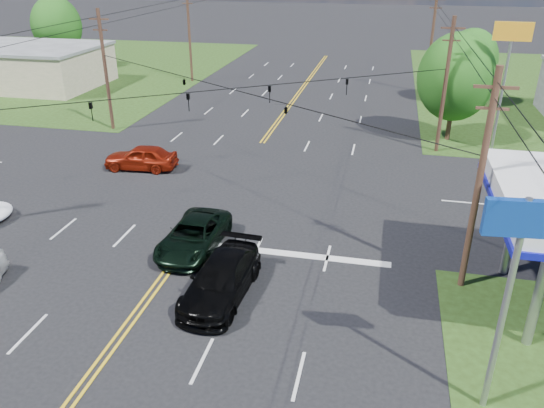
% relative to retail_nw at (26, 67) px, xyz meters
% --- Properties ---
extents(ground, '(280.00, 280.00, 0.00)m').
position_rel_retail_nw_xyz_m(ground, '(30.00, -22.00, -2.00)').
color(ground, black).
rests_on(ground, ground).
extents(grass_nw, '(46.00, 48.00, 0.03)m').
position_rel_retail_nw_xyz_m(grass_nw, '(-5.00, 10.00, -2.00)').
color(grass_nw, '#253812').
rests_on(grass_nw, ground).
extents(stop_bar, '(10.00, 0.50, 0.02)m').
position_rel_retail_nw_xyz_m(stop_bar, '(35.00, -30.00, -2.00)').
color(stop_bar, silver).
rests_on(stop_bar, ground).
extents(retail_nw, '(16.00, 11.00, 4.00)m').
position_rel_retail_nw_xyz_m(retail_nw, '(0.00, 0.00, 0.00)').
color(retail_nw, tan).
rests_on(retail_nw, ground).
extents(pole_se, '(1.60, 0.28, 9.50)m').
position_rel_retail_nw_xyz_m(pole_se, '(43.00, -31.00, 2.92)').
color(pole_se, '#3F271A').
rests_on(pole_se, ground).
extents(pole_nw, '(1.60, 0.28, 9.50)m').
position_rel_retail_nw_xyz_m(pole_nw, '(17.00, -13.00, 2.92)').
color(pole_nw, '#3F271A').
rests_on(pole_nw, ground).
extents(pole_ne, '(1.60, 0.28, 9.50)m').
position_rel_retail_nw_xyz_m(pole_ne, '(43.00, -13.00, 2.92)').
color(pole_ne, '#3F271A').
rests_on(pole_ne, ground).
extents(pole_left_far, '(1.60, 0.28, 10.00)m').
position_rel_retail_nw_xyz_m(pole_left_far, '(17.00, 6.00, 3.17)').
color(pole_left_far, '#3F271A').
rests_on(pole_left_far, ground).
extents(pole_right_far, '(1.60, 0.28, 10.00)m').
position_rel_retail_nw_xyz_m(pole_right_far, '(43.00, 6.00, 3.17)').
color(pole_right_far, '#3F271A').
rests_on(pole_right_far, ground).
extents(span_wire_signals, '(26.00, 18.00, 1.13)m').
position_rel_retail_nw_xyz_m(span_wire_signals, '(30.00, -22.00, 4.00)').
color(span_wire_signals, black).
rests_on(span_wire_signals, ground).
extents(power_lines, '(26.04, 100.00, 0.64)m').
position_rel_retail_nw_xyz_m(power_lines, '(30.00, -24.00, 6.60)').
color(power_lines, black).
rests_on(power_lines, ground).
extents(tree_right_a, '(5.70, 5.70, 8.18)m').
position_rel_retail_nw_xyz_m(tree_right_a, '(44.00, -10.00, 2.87)').
color(tree_right_a, '#3F271A').
rests_on(tree_right_a, ground).
extents(tree_right_b, '(4.94, 4.94, 7.09)m').
position_rel_retail_nw_xyz_m(tree_right_b, '(46.50, 2.00, 2.22)').
color(tree_right_b, '#3F271A').
rests_on(tree_right_b, ground).
extents(tree_far_l, '(6.08, 6.08, 8.72)m').
position_rel_retail_nw_xyz_m(tree_far_l, '(-2.00, 10.00, 3.19)').
color(tree_far_l, '#3F271A').
rests_on(tree_far_l, ground).
extents(pickup_dkgreen, '(2.62, 5.43, 1.49)m').
position_rel_retail_nw_xyz_m(pickup_dkgreen, '(30.50, -30.50, -1.25)').
color(pickup_dkgreen, black).
rests_on(pickup_dkgreen, ground).
extents(suv_black, '(2.61, 5.73, 1.63)m').
position_rel_retail_nw_xyz_m(suv_black, '(33.00, -34.00, -1.19)').
color(suv_black, black).
rests_on(suv_black, ground).
extents(sedan_red, '(4.98, 2.34, 1.65)m').
position_rel_retail_nw_xyz_m(sedan_red, '(23.31, -21.00, -1.18)').
color(sedan_red, maroon).
rests_on(sedan_red, ground).
extents(polesign_se, '(2.16, 0.45, 7.33)m').
position_rel_retail_nw_xyz_m(polesign_se, '(43.00, -38.02, 3.70)').
color(polesign_se, '#A5A5AA').
rests_on(polesign_se, ground).
extents(polesign_ne, '(2.51, 0.42, 9.10)m').
position_rel_retail_nw_xyz_m(polesign_ne, '(47.00, -12.00, 5.22)').
color(polesign_ne, '#A5A5AA').
rests_on(polesign_ne, ground).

